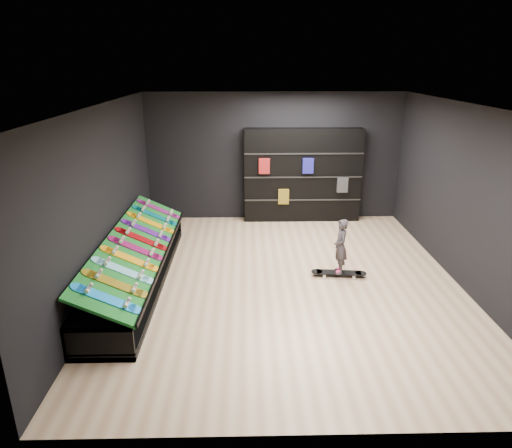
{
  "coord_description": "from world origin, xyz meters",
  "views": [
    {
      "loc": [
        -0.67,
        -7.19,
        3.64
      ],
      "look_at": [
        -0.5,
        0.2,
        1.0
      ],
      "focal_mm": 32.0,
      "sensor_mm": 36.0,
      "label": 1
    }
  ],
  "objects_px": {
    "display_rack": "(138,270)",
    "floor_skateboard": "(339,274)",
    "back_shelving": "(303,175)",
    "child": "(340,257)"
  },
  "relations": [
    {
      "from": "back_shelving",
      "to": "floor_skateboard",
      "type": "relative_size",
      "value": 2.81
    },
    {
      "from": "floor_skateboard",
      "to": "child",
      "type": "xyz_separation_m",
      "value": [
        0.0,
        0.0,
        0.34
      ]
    },
    {
      "from": "floor_skateboard",
      "to": "child",
      "type": "bearing_deg",
      "value": 6.28
    },
    {
      "from": "display_rack",
      "to": "floor_skateboard",
      "type": "distance_m",
      "value": 3.54
    },
    {
      "from": "display_rack",
      "to": "floor_skateboard",
      "type": "xyz_separation_m",
      "value": [
        3.53,
        0.17,
        -0.2
      ]
    },
    {
      "from": "back_shelving",
      "to": "display_rack",
      "type": "bearing_deg",
      "value": -134.15
    },
    {
      "from": "display_rack",
      "to": "floor_skateboard",
      "type": "bearing_deg",
      "value": 2.69
    },
    {
      "from": "back_shelving",
      "to": "floor_skateboard",
      "type": "distance_m",
      "value": 3.34
    },
    {
      "from": "display_rack",
      "to": "child",
      "type": "xyz_separation_m",
      "value": [
        3.53,
        0.17,
        0.14
      ]
    },
    {
      "from": "display_rack",
      "to": "floor_skateboard",
      "type": "relative_size",
      "value": 4.59
    }
  ]
}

